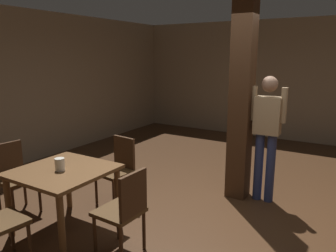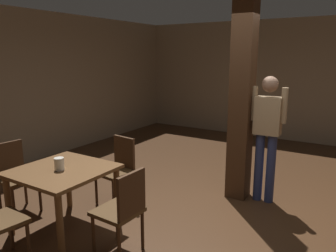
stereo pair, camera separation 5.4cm
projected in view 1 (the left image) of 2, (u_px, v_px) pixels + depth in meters
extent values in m
plane|color=#422816|center=(221.00, 219.00, 4.04)|extent=(10.80, 10.80, 0.00)
cube|color=gray|center=(299.00, 81.00, 7.50)|extent=(8.00, 0.10, 2.80)
cube|color=gray|center=(12.00, 89.00, 5.77)|extent=(0.10, 9.00, 2.80)
cube|color=#422816|center=(242.00, 99.00, 4.44)|extent=(0.28, 0.28, 2.80)
cube|color=brown|center=(63.00, 171.00, 3.66)|extent=(0.98, 0.98, 0.04)
cylinder|color=brown|center=(118.00, 196.00, 3.88)|extent=(0.07, 0.07, 0.70)
cylinder|color=brown|center=(68.00, 182.00, 4.30)|extent=(0.07, 0.07, 0.70)
cylinder|color=brown|center=(61.00, 227.00, 3.17)|extent=(0.07, 0.07, 0.70)
cylinder|color=brown|center=(9.00, 207.00, 3.60)|extent=(0.07, 0.07, 0.70)
cube|color=#4C3319|center=(18.00, 180.00, 4.12)|extent=(0.46, 0.46, 0.04)
cube|color=#422816|center=(8.00, 160.00, 4.18)|extent=(0.07, 0.38, 0.45)
cylinder|color=#422816|center=(40.00, 195.00, 4.20)|extent=(0.04, 0.04, 0.43)
cylinder|color=#422816|center=(13.00, 205.00, 3.93)|extent=(0.04, 0.04, 0.43)
cylinder|color=#422816|center=(25.00, 189.00, 4.40)|extent=(0.04, 0.04, 0.43)
cube|color=#4C3319|center=(119.00, 212.00, 3.28)|extent=(0.44, 0.44, 0.04)
cube|color=#422816|center=(133.00, 195.00, 3.12)|extent=(0.05, 0.38, 0.45)
cylinder|color=#422816|center=(95.00, 235.00, 3.28)|extent=(0.04, 0.04, 0.43)
cylinder|color=#422816|center=(118.00, 220.00, 3.56)|extent=(0.04, 0.04, 0.43)
cylinder|color=#422816|center=(121.00, 246.00, 3.09)|extent=(0.04, 0.04, 0.43)
cylinder|color=#422816|center=(144.00, 230.00, 3.37)|extent=(0.04, 0.04, 0.43)
cube|color=#4C3319|center=(114.00, 172.00, 4.37)|extent=(0.47, 0.47, 0.04)
cube|color=#422816|center=(124.00, 153.00, 4.47)|extent=(0.38, 0.09, 0.45)
cylinder|color=#422816|center=(114.00, 196.00, 4.18)|extent=(0.04, 0.04, 0.43)
cylinder|color=#422816|center=(96.00, 189.00, 4.40)|extent=(0.04, 0.04, 0.43)
cylinder|color=#422816|center=(133.00, 187.00, 4.45)|extent=(0.04, 0.04, 0.43)
cylinder|color=#422816|center=(116.00, 181.00, 4.66)|extent=(0.04, 0.04, 0.43)
cube|color=#4C3319|center=(0.00, 223.00, 3.06)|extent=(0.47, 0.47, 0.04)
cylinder|color=#422816|center=(12.00, 231.00, 3.35)|extent=(0.04, 0.04, 0.43)
cylinder|color=#422816|center=(30.00, 243.00, 3.14)|extent=(0.04, 0.04, 0.43)
cylinder|color=silver|center=(60.00, 164.00, 3.60)|extent=(0.11, 0.11, 0.14)
cube|color=tan|center=(268.00, 116.00, 4.33)|extent=(0.35, 0.21, 0.50)
sphere|color=#997056|center=(270.00, 84.00, 4.24)|extent=(0.22, 0.22, 0.21)
cylinder|color=navy|center=(270.00, 168.00, 4.45)|extent=(0.12, 0.12, 0.95)
cylinder|color=navy|center=(258.00, 166.00, 4.53)|extent=(0.12, 0.12, 0.95)
cylinder|color=tan|center=(284.00, 105.00, 4.21)|extent=(0.08, 0.08, 0.46)
cylinder|color=tan|center=(254.00, 103.00, 4.39)|extent=(0.08, 0.08, 0.46)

